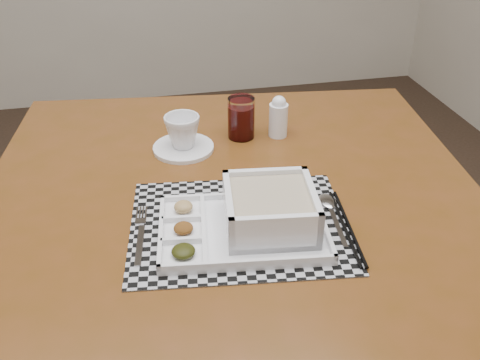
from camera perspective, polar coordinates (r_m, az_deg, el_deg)
name	(u,v)px	position (r m, az deg, el deg)	size (l,w,h in m)	color
dining_table	(233,227)	(1.20, -0.73, -5.00)	(1.21, 1.21, 0.82)	#54330F
placemat	(239,225)	(1.06, -0.09, -4.84)	(0.43, 0.34, 0.00)	#A8A9B0
serving_tray	(260,217)	(1.03, 2.18, -3.92)	(0.34, 0.26, 0.09)	white
fork	(139,233)	(1.05, -10.70, -5.59)	(0.04, 0.19, 0.00)	silver
spoon	(329,205)	(1.12, 9.50, -2.63)	(0.04, 0.18, 0.01)	silver
chopsticks	(347,227)	(1.07, 11.33, -4.92)	(0.05, 0.24, 0.01)	black
saucer	(183,148)	(1.33, -6.05, 3.43)	(0.15, 0.15, 0.01)	white
cup	(182,131)	(1.30, -6.16, 5.17)	(0.09, 0.09, 0.08)	white
juice_glass	(241,119)	(1.36, 0.12, 6.50)	(0.07, 0.07, 0.11)	white
creamer_bottle	(278,117)	(1.37, 4.11, 6.73)	(0.05, 0.05, 0.11)	white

